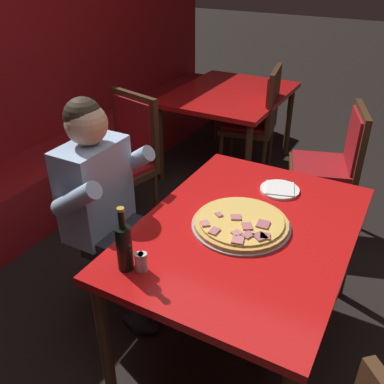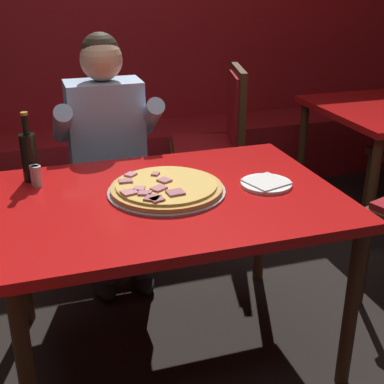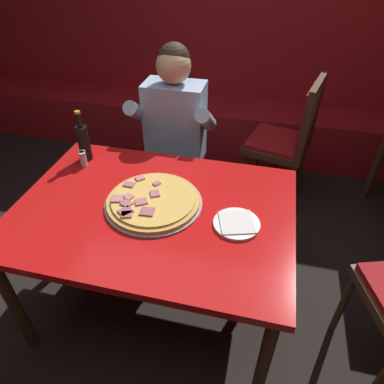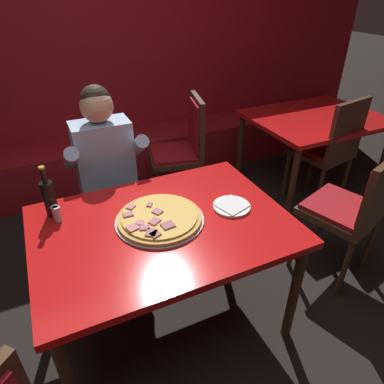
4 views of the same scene
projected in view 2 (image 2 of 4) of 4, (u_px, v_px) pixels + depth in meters
name	position (u px, v px, depth m)	size (l,w,h in m)	color
ground_plane	(173.00, 347.00, 2.39)	(24.00, 24.00, 0.00)	black
booth_wall_panel	(90.00, 57.00, 3.92)	(6.80, 0.16, 1.90)	maroon
booth_bench	(103.00, 163.00, 3.92)	(6.46, 0.48, 0.46)	maroon
main_dining_table	(170.00, 212.00, 2.12)	(1.32, 0.95, 0.74)	#422816
pizza	(166.00, 188.00, 2.11)	(0.47, 0.47, 0.05)	#9E9EA3
plate_white_paper	(266.00, 184.00, 2.18)	(0.21, 0.21, 0.02)	white
beer_bottle	(29.00, 155.00, 2.19)	(0.07, 0.07, 0.29)	black
shaker_parmesan	(37.00, 177.00, 2.16)	(0.04, 0.04, 0.09)	silver
shaker_oregano	(35.00, 176.00, 2.17)	(0.04, 0.04, 0.09)	silver
diner_seated_blue_shirt	(110.00, 150.00, 2.71)	(0.53, 0.53, 1.27)	black
dining_chair_by_booth	(218.00, 135.00, 3.39)	(0.53, 0.53, 1.00)	#422816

